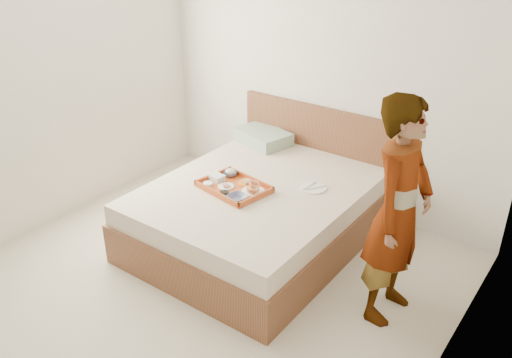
{
  "coord_description": "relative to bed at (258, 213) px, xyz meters",
  "views": [
    {
      "loc": [
        2.3,
        -2.18,
        2.58
      ],
      "look_at": [
        0.05,
        0.9,
        0.65
      ],
      "focal_mm": 37.5,
      "sensor_mm": 36.0,
      "label": 1
    }
  ],
  "objects": [
    {
      "name": "person",
      "position": [
        1.27,
        -0.19,
        0.54
      ],
      "size": [
        0.4,
        0.6,
        1.61
      ],
      "primitive_type": "imported",
      "rotation": [
        0.0,
        0.0,
        1.54
      ],
      "color": "beige",
      "rests_on": "ground"
    },
    {
      "name": "bed",
      "position": [
        0.0,
        0.0,
        0.0
      ],
      "size": [
        1.65,
        2.0,
        0.53
      ],
      "primitive_type": "cube",
      "color": "brown",
      "rests_on": "ground"
    },
    {
      "name": "wall_left",
      "position": [
        -1.75,
        -1.0,
        1.04
      ],
      "size": [
        0.01,
        4.0,
        2.6
      ],
      "primitive_type": "cube",
      "color": "silver",
      "rests_on": "ground"
    },
    {
      "name": "pillow",
      "position": [
        -0.51,
        0.77,
        0.33
      ],
      "size": [
        0.59,
        0.48,
        0.12
      ],
      "primitive_type": "cube",
      "rotation": [
        0.0,
        0.0,
        -0.26
      ],
      "color": "#88A08D",
      "rests_on": "bed"
    },
    {
      "name": "wall_right",
      "position": [
        1.75,
        -1.0,
        1.04
      ],
      "size": [
        0.01,
        4.0,
        2.6
      ],
      "primitive_type": "cube",
      "color": "silver",
      "rests_on": "ground"
    },
    {
      "name": "plastic_tub",
      "position": [
        -0.32,
        -0.15,
        0.3
      ],
      "size": [
        0.13,
        0.11,
        0.05
      ],
      "primitive_type": "cube",
      "rotation": [
        0.0,
        0.0,
        -0.17
      ],
      "color": "silver",
      "rests_on": "tray"
    },
    {
      "name": "sauce_dish",
      "position": [
        -0.11,
        -0.31,
        0.29
      ],
      "size": [
        0.09,
        0.09,
        0.03
      ],
      "primitive_type": "cylinder",
      "rotation": [
        0.0,
        0.0,
        -0.17
      ],
      "color": "black",
      "rests_on": "tray"
    },
    {
      "name": "tray",
      "position": [
        -0.13,
        -0.16,
        0.29
      ],
      "size": [
        0.61,
        0.48,
        0.05
      ],
      "primitive_type": "cube",
      "rotation": [
        0.0,
        0.0,
        -0.17
      ],
      "color": "#AF4B26",
      "rests_on": "bed"
    },
    {
      "name": "dinner_plate",
      "position": [
        0.39,
        0.23,
        0.27
      ],
      "size": [
        0.29,
        0.29,
        0.01
      ],
      "primitive_type": "cylinder",
      "rotation": [
        0.0,
        0.0,
        -0.39
      ],
      "color": "white",
      "rests_on": "bed"
    },
    {
      "name": "ground",
      "position": [
        0.0,
        -1.0,
        -0.27
      ],
      "size": [
        3.5,
        4.0,
        0.01
      ],
      "primitive_type": "cube",
      "color": "beige",
      "rests_on": "ground"
    },
    {
      "name": "headboard",
      "position": [
        0.0,
        0.97,
        0.21
      ],
      "size": [
        1.65,
        0.06,
        0.95
      ],
      "primitive_type": "cube",
      "color": "brown",
      "rests_on": "ground"
    },
    {
      "name": "bread_plate",
      "position": [
        -0.09,
        -0.04,
        0.28
      ],
      "size": [
        0.15,
        0.15,
        0.01
      ],
      "primitive_type": "cylinder",
      "rotation": [
        0.0,
        0.0,
        -0.17
      ],
      "color": "orange",
      "rests_on": "tray"
    },
    {
      "name": "navy_bowl_big",
      "position": [
        0.02,
        -0.32,
        0.3
      ],
      "size": [
        0.18,
        0.18,
        0.04
      ],
      "primitive_type": "imported",
      "rotation": [
        0.0,
        0.0,
        -0.17
      ],
      "color": "#141E49",
      "rests_on": "tray"
    },
    {
      "name": "salad_bowl",
      "position": [
        -0.29,
        -0.01,
        0.3
      ],
      "size": [
        0.14,
        0.14,
        0.04
      ],
      "primitive_type": "imported",
      "rotation": [
        0.0,
        0.0,
        -0.17
      ],
      "color": "#141E49",
      "rests_on": "tray"
    },
    {
      "name": "prawn_plate",
      "position": [
        0.04,
        -0.13,
        0.29
      ],
      "size": [
        0.22,
        0.22,
        0.01
      ],
      "primitive_type": "cylinder",
      "rotation": [
        0.0,
        0.0,
        -0.17
      ],
      "color": "white",
      "rests_on": "tray"
    },
    {
      "name": "meat_plate",
      "position": [
        -0.19,
        -0.19,
        0.28
      ],
      "size": [
        0.16,
        0.16,
        0.01
      ],
      "primitive_type": "cylinder",
      "rotation": [
        0.0,
        0.0,
        -0.17
      ],
      "color": "white",
      "rests_on": "tray"
    },
    {
      "name": "wall_back",
      "position": [
        0.0,
        1.0,
        1.04
      ],
      "size": [
        3.5,
        0.01,
        2.6
      ],
      "primitive_type": "cube",
      "color": "silver",
      "rests_on": "ground"
    },
    {
      "name": "cheese_round",
      "position": [
        -0.32,
        -0.27,
        0.29
      ],
      "size": [
        0.09,
        0.09,
        0.03
      ],
      "primitive_type": "cylinder",
      "rotation": [
        0.0,
        0.0,
        -0.17
      ],
      "color": "white",
      "rests_on": "tray"
    }
  ]
}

